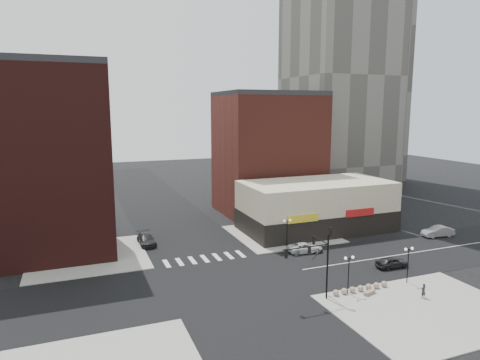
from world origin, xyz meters
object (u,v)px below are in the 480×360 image
dark_sedan_east (392,262)px  pedestrian (423,291)px  dark_sedan_north (146,239)px  street_lamp_se_b (409,256)px  silver_sedan (438,231)px  white_suv (305,248)px  street_lamp_ne (287,226)px  street_lamp_se_a (349,265)px  traffic_signal (318,254)px  stone_bench (370,292)px

dark_sedan_east → pedestrian: 8.88m
dark_sedan_east → dark_sedan_north: dark_sedan_north is taller
street_lamp_se_b → silver_sedan: (17.55, 12.60, -2.47)m
silver_sedan → pedestrian: bearing=-41.6°
white_suv → pedestrian: (4.11, -17.40, 0.22)m
street_lamp_ne → dark_sedan_north: bearing=153.6°
silver_sedan → white_suv: bearing=-85.1°
silver_sedan → pedestrian: pedestrian is taller
street_lamp_se_b → street_lamp_se_a: bearing=180.0°
dark_sedan_north → pedestrian: pedestrian is taller
street_lamp_se_a → traffic_signal: bearing=177.4°
street_lamp_se_a → street_lamp_se_b: same height
street_lamp_ne → stone_bench: street_lamp_ne is taller
white_suv → street_lamp_se_b: bearing=-153.5°
pedestrian → stone_bench: size_ratio=0.92×
traffic_signal → white_suv: 15.51m
dark_sedan_east → pedestrian: pedestrian is taller
silver_sedan → dark_sedan_north: 44.65m
white_suv → dark_sedan_north: dark_sedan_north is taller
street_lamp_ne → pedestrian: 20.69m
dark_sedan_north → stone_bench: dark_sedan_north is taller
street_lamp_se_b → traffic_signal: bearing=179.2°
dark_sedan_north → traffic_signal: bearing=-63.1°
street_lamp_ne → stone_bench: 17.29m
street_lamp_se_a → silver_sedan: (25.55, 12.60, -2.47)m
silver_sedan → stone_bench: 27.15m
traffic_signal → stone_bench: (5.83, -1.17, -4.64)m
traffic_signal → dark_sedan_north: bearing=118.6°
white_suv → pedestrian: size_ratio=3.15×
dark_sedan_north → street_lamp_se_a: bearing=-57.0°
white_suv → stone_bench: bearing=-177.2°
traffic_signal → white_suv: traffic_signal is taller
street_lamp_ne → pedestrian: size_ratio=2.69×
street_lamp_se_b → pedestrian: size_ratio=2.69×
street_lamp_se_b → silver_sedan: street_lamp_se_b is taller
street_lamp_se_b → stone_bench: 6.71m
traffic_signal → silver_sedan: size_ratio=1.56×
white_suv → silver_sedan: 22.97m
white_suv → stone_bench: white_suv is taller
white_suv → street_lamp_ne: bearing=39.3°
silver_sedan → street_lamp_se_b: bearing=-46.8°
street_lamp_ne → dark_sedan_north: size_ratio=0.77×
street_lamp_se_a → street_lamp_ne: 16.03m
traffic_signal → dark_sedan_north: size_ratio=1.44×
street_lamp_se_b → dark_sedan_east: street_lamp_se_b is taller
traffic_signal → street_lamp_se_b: 11.88m
traffic_signal → white_suv: size_ratio=1.60×
silver_sedan → street_lamp_se_a: bearing=-56.2°
street_lamp_se_b → silver_sedan: bearing=35.7°
street_lamp_se_a → stone_bench: street_lamp_se_a is taller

